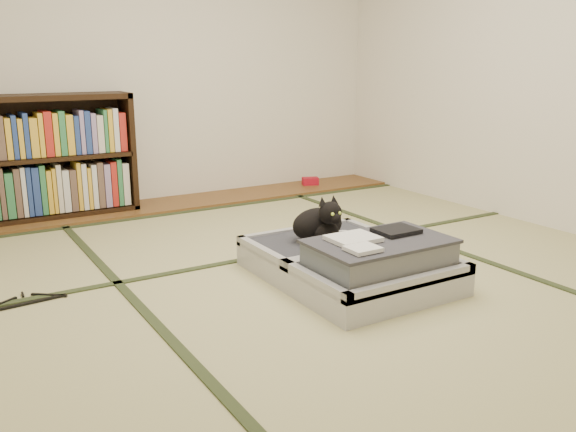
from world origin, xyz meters
TOP-DOWN VIEW (x-y plane):
  - floor at (0.00, 0.00)m, footprint 4.50×4.50m
  - wood_strip at (0.00, 2.00)m, footprint 4.00×0.50m
  - red_item at (1.31, 2.03)m, footprint 0.17×0.14m
  - room_shell at (0.00, 0.00)m, footprint 4.50×4.50m
  - tatami_borders at (0.00, 0.49)m, footprint 4.00×4.50m
  - bookcase at (-1.11, 2.07)m, footprint 1.44×0.33m
  - suitcase at (0.11, -0.24)m, footprint 0.81×1.09m
  - cat at (0.09, 0.05)m, footprint 0.36×0.36m
  - cable_coil at (0.27, 0.08)m, footprint 0.11×0.11m
  - hanger at (-1.47, 0.37)m, footprint 0.39×0.19m

SIDE VIEW (x-z plane):
  - floor at x=0.00m, z-range 0.00..0.00m
  - tatami_borders at x=0.00m, z-range 0.00..0.01m
  - hanger at x=-1.47m, z-range 0.00..0.01m
  - wood_strip at x=0.00m, z-range 0.00..0.02m
  - red_item at x=1.31m, z-range 0.02..0.09m
  - suitcase at x=0.11m, z-range -0.05..0.27m
  - cable_coil at x=0.27m, z-range 0.15..0.18m
  - cat at x=0.09m, z-range 0.12..0.41m
  - bookcase at x=-1.11m, z-range -0.01..0.91m
  - room_shell at x=0.00m, z-range -0.79..3.71m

